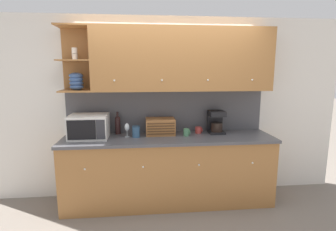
{
  "coord_description": "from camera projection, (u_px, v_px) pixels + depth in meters",
  "views": [
    {
      "loc": [
        -0.36,
        -3.78,
        1.87
      ],
      "look_at": [
        0.0,
        -0.22,
        1.23
      ],
      "focal_mm": 28.0,
      "sensor_mm": 36.0,
      "label": 1
    }
  ],
  "objects": [
    {
      "name": "mug_blue_second",
      "position": [
        187.0,
        132.0,
        3.62
      ],
      "size": [
        0.09,
        0.08,
        0.1
      ],
      "color": "#4C845B",
      "rests_on": "counter_unit"
    },
    {
      "name": "storage_canister",
      "position": [
        136.0,
        132.0,
        3.55
      ],
      "size": [
        0.11,
        0.11,
        0.15
      ],
      "color": "#33567A",
      "rests_on": "counter_unit"
    },
    {
      "name": "ground_plane",
      "position": [
        167.0,
        191.0,
        4.07
      ],
      "size": [
        24.0,
        24.0,
        0.0
      ],
      "primitive_type": "plane",
      "color": "slate"
    },
    {
      "name": "coffee_maker",
      "position": [
        216.0,
        122.0,
        3.78
      ],
      "size": [
        0.22,
        0.23,
        0.32
      ],
      "color": "black",
      "rests_on": "counter_unit"
    },
    {
      "name": "backsplash_panel",
      "position": [
        167.0,
        111.0,
        3.84
      ],
      "size": [
        2.86,
        0.01,
        0.62
      ],
      "color": "#4C4C51",
      "rests_on": "counter_unit"
    },
    {
      "name": "wall_back",
      "position": [
        166.0,
        108.0,
        3.87
      ],
      "size": [
        5.26,
        0.06,
        2.6
      ],
      "color": "white",
      "rests_on": "ground_plane"
    },
    {
      "name": "upper_cabinets",
      "position": [
        180.0,
        60.0,
        3.56
      ],
      "size": [
        2.86,
        0.38,
        0.85
      ],
      "color": "#A36B38",
      "rests_on": "backsplash_panel"
    },
    {
      "name": "microwave",
      "position": [
        89.0,
        126.0,
        3.5
      ],
      "size": [
        0.5,
        0.42,
        0.31
      ],
      "color": "silver",
      "rests_on": "counter_unit"
    },
    {
      "name": "counter_unit",
      "position": [
        169.0,
        170.0,
        3.67
      ],
      "size": [
        2.88,
        0.67,
        0.96
      ],
      "color": "#A36B38",
      "rests_on": "ground_plane"
    },
    {
      "name": "mug",
      "position": [
        199.0,
        130.0,
        3.78
      ],
      "size": [
        0.1,
        0.09,
        0.09
      ],
      "color": "#B73D38",
      "rests_on": "counter_unit"
    },
    {
      "name": "wine_glass",
      "position": [
        127.0,
        128.0,
        3.56
      ],
      "size": [
        0.07,
        0.07,
        0.19
      ],
      "color": "silver",
      "rests_on": "counter_unit"
    },
    {
      "name": "bread_box",
      "position": [
        160.0,
        127.0,
        3.69
      ],
      "size": [
        0.4,
        0.28,
        0.23
      ],
      "color": "#996033",
      "rests_on": "counter_unit"
    },
    {
      "name": "wine_bottle",
      "position": [
        118.0,
        124.0,
        3.71
      ],
      "size": [
        0.08,
        0.08,
        0.32
      ],
      "color": "black",
      "rests_on": "counter_unit"
    }
  ]
}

